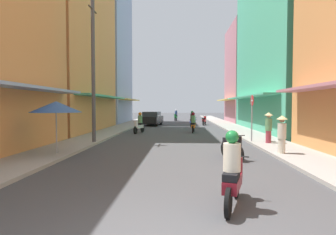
% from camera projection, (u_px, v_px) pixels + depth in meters
% --- Properties ---
extents(ground_plane, '(114.77, 114.77, 0.00)m').
position_uv_depth(ground_plane, '(177.00, 128.00, 25.65)').
color(ground_plane, '#424244').
extents(sidewalk_left, '(2.19, 60.17, 0.12)m').
position_uv_depth(sidewalk_left, '(122.00, 127.00, 25.90)').
color(sidewalk_left, '#9E9991').
rests_on(sidewalk_left, ground).
extents(sidewalk_right, '(2.19, 60.17, 0.12)m').
position_uv_depth(sidewalk_right, '(234.00, 128.00, 25.40)').
color(sidewalk_right, '#9E9991').
rests_on(sidewalk_right, ground).
extents(building_left_mid, '(7.05, 11.46, 17.89)m').
position_uv_depth(building_left_mid, '(61.00, 20.00, 22.09)').
color(building_left_mid, '#D88C4C').
rests_on(building_left_mid, ground).
extents(building_left_far, '(7.05, 8.87, 17.02)m').
position_uv_depth(building_left_far, '(101.00, 52.00, 33.02)').
color(building_left_far, '#8CA5CC').
rests_on(building_left_far, ground).
extents(building_right_mid, '(7.05, 14.00, 13.79)m').
position_uv_depth(building_right_mid, '(292.00, 46.00, 22.25)').
color(building_right_mid, '#4CB28C').
rests_on(building_right_mid, ground).
extents(building_right_far, '(7.05, 8.14, 11.75)m').
position_uv_depth(building_right_far, '(254.00, 75.00, 33.65)').
color(building_right_far, '#B7727F').
rests_on(building_right_far, ground).
extents(motorbike_blue, '(0.66, 1.78, 1.58)m').
position_uv_depth(motorbike_blue, '(193.00, 120.00, 26.47)').
color(motorbike_blue, black).
rests_on(motorbike_blue, ground).
extents(motorbike_white, '(0.69, 1.76, 1.58)m').
position_uv_depth(motorbike_white, '(139.00, 124.00, 20.81)').
color(motorbike_white, black).
rests_on(motorbike_white, ground).
extents(motorbike_red, '(0.66, 1.77, 0.96)m').
position_uv_depth(motorbike_red, '(204.00, 120.00, 29.77)').
color(motorbike_red, black).
rests_on(motorbike_red, ground).
extents(motorbike_black, '(0.71, 1.76, 0.96)m').
position_uv_depth(motorbike_black, '(232.00, 146.00, 10.74)').
color(motorbike_black, black).
rests_on(motorbike_black, ground).
extents(motorbike_orange, '(0.55, 1.81, 1.58)m').
position_uv_depth(motorbike_orange, '(193.00, 123.00, 21.35)').
color(motorbike_orange, black).
rests_on(motorbike_orange, ground).
extents(motorbike_maroon, '(0.74, 1.75, 1.58)m').
position_uv_depth(motorbike_maroon, '(233.00, 173.00, 5.59)').
color(motorbike_maroon, black).
rests_on(motorbike_maroon, ground).
extents(motorbike_green, '(0.56, 1.80, 1.58)m').
position_uv_depth(motorbike_green, '(176.00, 116.00, 38.02)').
color(motorbike_green, black).
rests_on(motorbike_green, ground).
extents(parked_car, '(2.15, 4.25, 1.45)m').
position_uv_depth(parked_car, '(152.00, 118.00, 29.23)').
color(parked_car, black).
rests_on(parked_car, ground).
extents(pedestrian_midway, '(0.44, 0.44, 1.67)m').
position_uv_depth(pedestrian_midway, '(282.00, 133.00, 11.25)').
color(pedestrian_midway, beige).
rests_on(pedestrian_midway, ground).
extents(pedestrian_foreground, '(0.44, 0.44, 1.72)m').
position_uv_depth(pedestrian_foreground, '(269.00, 127.00, 14.44)').
color(pedestrian_foreground, '#99333F').
rests_on(pedestrian_foreground, ground).
extents(vendor_umbrella, '(2.04, 2.04, 2.24)m').
position_uv_depth(vendor_umbrella, '(56.00, 107.00, 11.18)').
color(vendor_umbrella, '#99999E').
rests_on(vendor_umbrella, ground).
extents(utility_pole, '(0.20, 1.20, 7.78)m').
position_uv_depth(utility_pole, '(93.00, 70.00, 14.79)').
color(utility_pole, '#4C4C4F').
rests_on(utility_pole, ground).
extents(street_sign_no_entry, '(0.07, 0.60, 2.65)m').
position_uv_depth(street_sign_no_entry, '(252.00, 112.00, 15.10)').
color(street_sign_no_entry, gray).
rests_on(street_sign_no_entry, ground).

